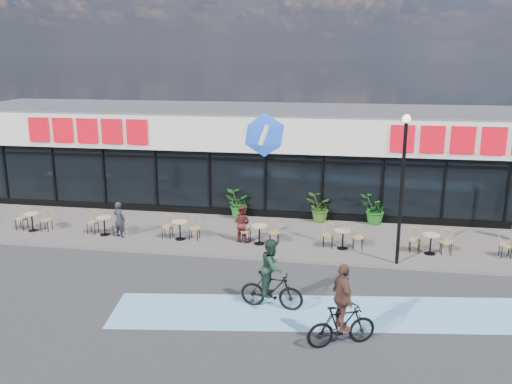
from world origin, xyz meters
TOP-DOWN VIEW (x-y plane):
  - ground at (0.00, 0.00)m, footprint 120.00×120.00m
  - sidewalk at (0.00, 4.50)m, footprint 44.00×5.00m
  - bike_lane at (4.00, -1.50)m, footprint 14.17×4.13m
  - building at (-0.00, 9.93)m, footprint 30.60×6.57m
  - lamp_post at (5.33, 2.30)m, footprint 0.28×0.28m
  - bistro_set_1 at (-9.07, 3.54)m, footprint 1.54×0.62m
  - bistro_set_2 at (-5.94, 3.54)m, footprint 1.54×0.62m
  - bistro_set_3 at (-2.81, 3.54)m, footprint 1.54×0.62m
  - bistro_set_4 at (0.33, 3.54)m, footprint 1.54×0.62m
  - bistro_set_5 at (3.46, 3.54)m, footprint 1.54×0.62m
  - bistro_set_6 at (6.59, 3.54)m, footprint 1.54×0.62m
  - potted_plant_left at (-1.16, 6.58)m, footprint 1.28×1.16m
  - potted_plant_mid at (2.38, 6.66)m, footprint 1.16×1.03m
  - potted_plant_right at (4.72, 6.69)m, footprint 1.52×1.48m
  - patron_left at (-5.24, 3.34)m, footprint 0.61×0.50m
  - patron_right at (-0.39, 3.62)m, footprint 0.84×0.74m
  - cyclist_a at (1.51, -1.59)m, footprint 1.91×0.87m
  - cyclist_c at (3.52, -3.35)m, footprint 1.88×1.23m

SIDE VIEW (x-z plane):
  - ground at x=0.00m, z-range 0.00..0.00m
  - bike_lane at x=4.00m, z-range 0.00..0.01m
  - sidewalk at x=0.00m, z-range 0.00..0.10m
  - bistro_set_1 at x=-9.07m, z-range 0.11..1.01m
  - bistro_set_2 at x=-5.94m, z-range 0.11..1.01m
  - bistro_set_3 at x=-2.81m, z-range 0.11..1.01m
  - bistro_set_4 at x=0.33m, z-range 0.11..1.01m
  - bistro_set_5 at x=3.46m, z-range 0.11..1.01m
  - bistro_set_6 at x=6.59m, z-range 0.11..1.01m
  - potted_plant_mid at x=2.38m, z-range 0.10..1.32m
  - potted_plant_left at x=-1.16m, z-range 0.10..1.34m
  - potted_plant_right at x=4.72m, z-range 0.10..1.39m
  - patron_left at x=-5.24m, z-range 0.10..1.53m
  - patron_right at x=-0.39m, z-range 0.10..1.56m
  - cyclist_a at x=1.51m, z-range -0.18..1.91m
  - cyclist_c at x=3.52m, z-range -0.22..1.97m
  - building at x=0.00m, z-range -0.04..4.71m
  - lamp_post at x=5.33m, z-range 0.58..5.72m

